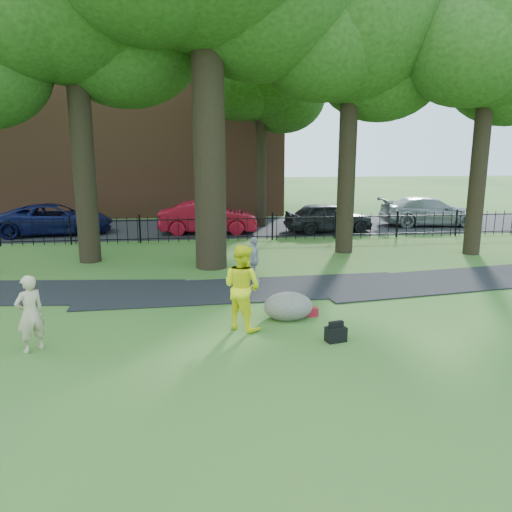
{
  "coord_description": "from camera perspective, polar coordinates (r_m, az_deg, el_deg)",
  "views": [
    {
      "loc": [
        -0.57,
        -10.49,
        4.24
      ],
      "look_at": [
        0.99,
        2.0,
        1.47
      ],
      "focal_mm": 35.0,
      "sensor_mm": 36.0,
      "label": 1
    }
  ],
  "objects": [
    {
      "name": "ground",
      "position": [
        11.33,
        -3.76,
        -9.6
      ],
      "size": [
        120.0,
        120.0,
        0.0
      ],
      "primitive_type": "plane",
      "color": "#285B20",
      "rests_on": "ground"
    },
    {
      "name": "footpath",
      "position": [
        15.08,
        -0.85,
        -3.92
      ],
      "size": [
        36.07,
        3.85,
        0.03
      ],
      "primitive_type": "cube",
      "rotation": [
        0.0,
        0.0,
        0.03
      ],
      "color": "black",
      "rests_on": "ground"
    },
    {
      "name": "street",
      "position": [
        26.83,
        -5.82,
        3.24
      ],
      "size": [
        80.0,
        7.0,
        0.02
      ],
      "primitive_type": "cube",
      "color": "black",
      "rests_on": "ground"
    },
    {
      "name": "iron_fence",
      "position": [
        22.79,
        -5.6,
        3.15
      ],
      "size": [
        44.0,
        0.04,
        1.2
      ],
      "color": "black",
      "rests_on": "ground"
    },
    {
      "name": "brick_building",
      "position": [
        34.7,
        -13.24,
        14.99
      ],
      "size": [
        18.0,
        8.0,
        12.0
      ],
      "primitive_type": "cube",
      "color": "brown",
      "rests_on": "ground"
    },
    {
      "name": "tree_row",
      "position": [
        19.32,
        -4.1,
        24.06
      ],
      "size": [
        26.82,
        7.96,
        12.42
      ],
      "color": "black",
      "rests_on": "ground"
    },
    {
      "name": "woman",
      "position": [
        11.5,
        -24.42,
        -6.02
      ],
      "size": [
        0.71,
        0.69,
        1.65
      ],
      "primitive_type": "imported",
      "rotation": [
        0.0,
        0.0,
        3.86
      ],
      "color": "#C8AF89",
      "rests_on": "ground"
    },
    {
      "name": "man",
      "position": [
        11.72,
        -1.6,
        -3.55
      ],
      "size": [
        1.25,
        1.24,
        2.04
      ],
      "primitive_type": "imported",
      "rotation": [
        0.0,
        0.0,
        2.38
      ],
      "color": "#FAF615",
      "rests_on": "ground"
    },
    {
      "name": "pedestrian",
      "position": [
        15.81,
        -0.23,
        -0.42
      ],
      "size": [
        0.36,
        0.85,
        1.46
      ],
      "primitive_type": "imported",
      "rotation": [
        0.0,
        0.0,
        1.57
      ],
      "color": "#A1A0A5",
      "rests_on": "ground"
    },
    {
      "name": "boulder",
      "position": [
        12.61,
        3.69,
        -5.52
      ],
      "size": [
        1.25,
        0.95,
        0.73
      ],
      "primitive_type": "ellipsoid",
      "rotation": [
        0.0,
        0.0,
        0.01
      ],
      "color": "#686056",
      "rests_on": "ground"
    },
    {
      "name": "backpack",
      "position": [
        11.34,
        9.1,
        -8.82
      ],
      "size": [
        0.5,
        0.38,
        0.33
      ],
      "primitive_type": "cube",
      "rotation": [
        0.0,
        0.0,
        0.25
      ],
      "color": "black",
      "rests_on": "ground"
    },
    {
      "name": "red_bag",
      "position": [
        12.89,
        6.34,
        -6.36
      ],
      "size": [
        0.33,
        0.22,
        0.22
      ],
      "primitive_type": "cube",
      "rotation": [
        0.0,
        0.0,
        0.07
      ],
      "color": "maroon",
      "rests_on": "ground"
    },
    {
      "name": "red_sedan",
      "position": [
        24.92,
        -5.5,
        4.4
      ],
      "size": [
        4.9,
        1.91,
        1.59
      ],
      "primitive_type": "imported",
      "rotation": [
        0.0,
        0.0,
        1.52
      ],
      "color": "maroon",
      "rests_on": "ground"
    },
    {
      "name": "navy_van",
      "position": [
        26.46,
        -21.96,
        3.93
      ],
      "size": [
        5.7,
        3.19,
        1.5
      ],
      "primitive_type": "imported",
      "rotation": [
        0.0,
        0.0,
        1.7
      ],
      "color": "#0C103E",
      "rests_on": "ground"
    },
    {
      "name": "grey_car",
      "position": [
        25.54,
        8.27,
        4.42
      ],
      "size": [
        4.49,
        2.03,
        1.5
      ],
      "primitive_type": "imported",
      "rotation": [
        0.0,
        0.0,
        1.63
      ],
      "color": "black",
      "rests_on": "ground"
    },
    {
      "name": "silver_car",
      "position": [
        28.88,
        19.18,
        4.82
      ],
      "size": [
        5.49,
        2.59,
        1.55
      ],
      "primitive_type": "imported",
      "rotation": [
        0.0,
        0.0,
        1.49
      ],
      "color": "gray",
      "rests_on": "ground"
    }
  ]
}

